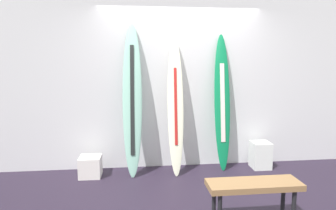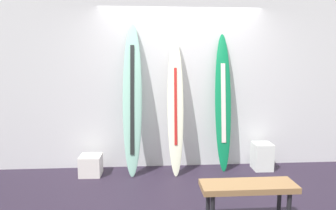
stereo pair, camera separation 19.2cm
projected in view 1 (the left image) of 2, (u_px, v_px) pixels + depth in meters
The scene contains 8 objects.
ground at pixel (194, 200), 3.65m from camera, with size 8.00×8.00×0.04m, color #271E2E.
wall_back at pixel (179, 79), 4.72m from camera, with size 7.20×0.20×2.80m, color silver.
surfboard_seafoam at pixel (132, 101), 4.33m from camera, with size 0.31×0.50×2.25m.
surfboard_ivory at pixel (176, 107), 4.40m from camera, with size 0.26×0.47×2.04m.
surfboard_emerald at pixel (222, 103), 4.56m from camera, with size 0.26×0.33×2.10m.
display_block_left at pixel (260, 155), 4.69m from camera, with size 0.29×0.29×0.42m.
display_block_center at pixel (90, 166), 4.34m from camera, with size 0.32×0.32×0.30m.
bench at pixel (254, 188), 3.00m from camera, with size 0.95×0.31×0.47m.
Camera 1 is at (-0.71, -3.38, 1.68)m, focal length 31.56 mm.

